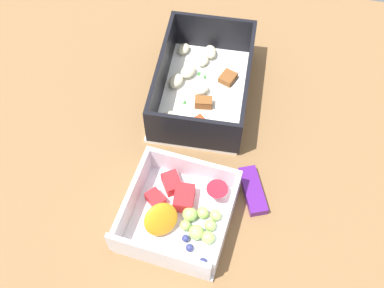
% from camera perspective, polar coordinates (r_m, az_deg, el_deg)
% --- Properties ---
extents(table_surface, '(0.80, 0.80, 0.02)m').
position_cam_1_polar(table_surface, '(0.69, -0.85, -2.48)').
color(table_surface, brown).
rests_on(table_surface, ground).
extents(pasta_container, '(0.21, 0.14, 0.07)m').
position_cam_1_polar(pasta_container, '(0.73, 1.24, 7.03)').
color(pasta_container, white).
rests_on(pasta_container, table_surface).
extents(fruit_bowl, '(0.15, 0.14, 0.05)m').
position_cam_1_polar(fruit_bowl, '(0.62, -1.34, -8.13)').
color(fruit_bowl, white).
rests_on(fruit_bowl, table_surface).
extents(candy_bar, '(0.07, 0.05, 0.01)m').
position_cam_1_polar(candy_bar, '(0.65, 7.25, -5.52)').
color(candy_bar, '#51197A').
rests_on(candy_bar, table_surface).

